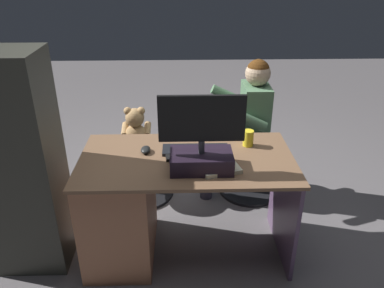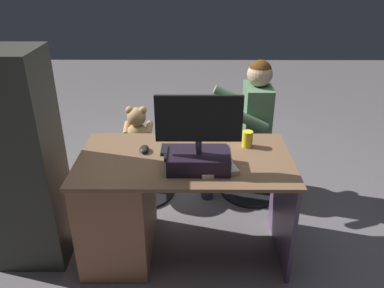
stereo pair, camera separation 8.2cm
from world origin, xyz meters
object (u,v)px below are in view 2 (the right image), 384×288
(cup, at_px, (247,139))
(teddy_bear, at_px, (138,128))
(visitor_chair, at_px, (253,164))
(person, at_px, (245,119))
(desk, at_px, (132,203))
(keyboard, at_px, (194,150))
(tv_remote, at_px, (167,154))
(computer_mouse, at_px, (144,149))
(monitor, at_px, (199,148))
(office_chair_teddy, at_px, (140,167))

(cup, xyz_separation_m, teddy_bear, (0.80, -0.56, -0.17))
(visitor_chair, bearing_deg, person, 0.52)
(desk, distance_m, teddy_bear, 0.75)
(desk, distance_m, visitor_chair, 1.15)
(cup, distance_m, person, 0.57)
(keyboard, relative_size, person, 0.37)
(cup, height_order, tv_remote, cup)
(keyboard, distance_m, person, 0.75)
(teddy_bear, bearing_deg, tv_remote, 112.31)
(keyboard, xyz_separation_m, computer_mouse, (0.32, 0.01, 0.01))
(desk, distance_m, keyboard, 0.54)
(tv_remote, bearing_deg, visitor_chair, -139.65)
(visitor_chair, height_order, person, person)
(desk, bearing_deg, cup, -168.20)
(teddy_bear, height_order, visitor_chair, teddy_bear)
(keyboard, bearing_deg, desk, 12.20)
(tv_remote, relative_size, person, 0.13)
(person, bearing_deg, tv_remote, 50.39)
(teddy_bear, bearing_deg, monitor, 119.31)
(tv_remote, height_order, person, person)
(desk, xyz_separation_m, teddy_bear, (0.05, -0.72, 0.22))
(desk, height_order, teddy_bear, teddy_bear)
(tv_remote, distance_m, visitor_chair, 1.06)
(keyboard, bearing_deg, cup, -168.68)
(monitor, relative_size, computer_mouse, 5.04)
(tv_remote, xyz_separation_m, teddy_bear, (0.29, -0.70, -0.13))
(keyboard, height_order, visitor_chair, keyboard)
(visitor_chair, bearing_deg, computer_mouse, 38.30)
(cup, relative_size, visitor_chair, 0.21)
(desk, height_order, cup, cup)
(desk, height_order, monitor, monitor)
(keyboard, bearing_deg, teddy_bear, -54.37)
(office_chair_teddy, bearing_deg, tv_remote, 112.64)
(office_chair_teddy, xyz_separation_m, visitor_chair, (-0.94, -0.01, 0.03))
(keyboard, height_order, teddy_bear, teddy_bear)
(teddy_bear, bearing_deg, visitor_chair, 179.83)
(desk, bearing_deg, office_chair_teddy, -86.31)
(computer_mouse, xyz_separation_m, office_chair_teddy, (0.14, -0.63, -0.49))
(office_chair_teddy, distance_m, person, 0.96)
(cup, bearing_deg, visitor_chair, -104.54)
(desk, relative_size, cup, 12.43)
(desk, relative_size, keyboard, 3.15)
(keyboard, distance_m, tv_remote, 0.18)
(cup, bearing_deg, monitor, 42.04)
(teddy_bear, relative_size, person, 0.29)
(keyboard, relative_size, office_chair_teddy, 0.72)
(tv_remote, relative_size, teddy_bear, 0.45)
(teddy_bear, distance_m, visitor_chair, 1.00)
(cup, height_order, person, person)
(monitor, xyz_separation_m, office_chair_teddy, (0.48, -0.84, -0.61))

